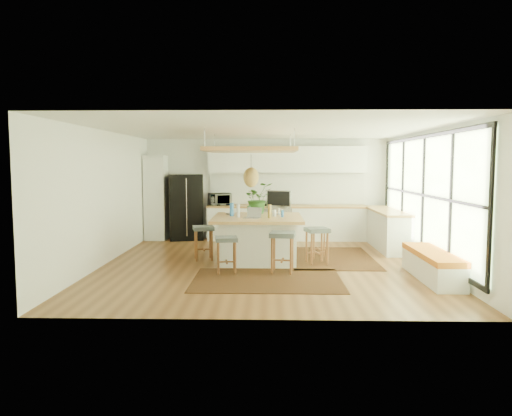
{
  "coord_description": "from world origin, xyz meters",
  "views": [
    {
      "loc": [
        0.07,
        -9.62,
        2.03
      ],
      "look_at": [
        -0.2,
        0.5,
        1.1
      ],
      "focal_mm": 33.82,
      "sensor_mm": 36.0,
      "label": 1
    }
  ],
  "objects_px": {
    "island": "(258,239)",
    "laptop": "(252,212)",
    "stool_right_front": "(317,246)",
    "microwave": "(220,198)",
    "stool_right_back": "(319,242)",
    "fridge": "(186,205)",
    "island_plant": "(258,202)",
    "monitor": "(279,203)",
    "stool_near_left": "(226,254)",
    "stool_near_right": "(282,254)",
    "stool_left_side": "(204,243)"
  },
  "relations": [
    {
      "from": "stool_right_front",
      "to": "stool_right_back",
      "type": "distance_m",
      "value": 0.63
    },
    {
      "from": "laptop",
      "to": "stool_left_side",
      "type": "bearing_deg",
      "value": -178.98
    },
    {
      "from": "stool_near_left",
      "to": "stool_near_right",
      "type": "xyz_separation_m",
      "value": [
        1.04,
        0.04,
        0.0
      ]
    },
    {
      "from": "fridge",
      "to": "microwave",
      "type": "relative_size",
      "value": 3.04
    },
    {
      "from": "stool_left_side",
      "to": "island",
      "type": "bearing_deg",
      "value": -2.32
    },
    {
      "from": "stool_right_front",
      "to": "monitor",
      "type": "bearing_deg",
      "value": 135.88
    },
    {
      "from": "island",
      "to": "stool_near_left",
      "type": "distance_m",
      "value": 1.32
    },
    {
      "from": "microwave",
      "to": "laptop",
      "type": "bearing_deg",
      "value": -90.63
    },
    {
      "from": "stool_near_left",
      "to": "stool_near_right",
      "type": "bearing_deg",
      "value": 2.04
    },
    {
      "from": "microwave",
      "to": "stool_near_left",
      "type": "bearing_deg",
      "value": -100.41
    },
    {
      "from": "stool_right_front",
      "to": "stool_left_side",
      "type": "distance_m",
      "value": 2.39
    },
    {
      "from": "island",
      "to": "laptop",
      "type": "distance_m",
      "value": 0.68
    },
    {
      "from": "stool_right_front",
      "to": "island_plant",
      "type": "xyz_separation_m",
      "value": [
        -1.23,
        0.89,
        0.84
      ]
    },
    {
      "from": "stool_right_back",
      "to": "microwave",
      "type": "relative_size",
      "value": 1.09
    },
    {
      "from": "fridge",
      "to": "stool_right_back",
      "type": "distance_m",
      "value": 4.18
    },
    {
      "from": "stool_near_left",
      "to": "stool_right_front",
      "type": "height_order",
      "value": "stool_right_front"
    },
    {
      "from": "stool_left_side",
      "to": "monitor",
      "type": "bearing_deg",
      "value": 13.73
    },
    {
      "from": "stool_near_left",
      "to": "fridge",
      "type": "bearing_deg",
      "value": 109.71
    },
    {
      "from": "stool_near_right",
      "to": "monitor",
      "type": "height_order",
      "value": "monitor"
    },
    {
      "from": "stool_right_back",
      "to": "stool_left_side",
      "type": "height_order",
      "value": "stool_left_side"
    },
    {
      "from": "stool_near_left",
      "to": "stool_right_back",
      "type": "height_order",
      "value": "stool_near_left"
    },
    {
      "from": "fridge",
      "to": "island_plant",
      "type": "xyz_separation_m",
      "value": [
        1.97,
        -2.22,
        0.27
      ]
    },
    {
      "from": "laptop",
      "to": "monitor",
      "type": "xyz_separation_m",
      "value": [
        0.55,
        0.78,
        0.14
      ]
    },
    {
      "from": "fridge",
      "to": "island_plant",
      "type": "height_order",
      "value": "fridge"
    },
    {
      "from": "stool_near_left",
      "to": "laptop",
      "type": "height_order",
      "value": "laptop"
    },
    {
      "from": "stool_near_right",
      "to": "stool_right_back",
      "type": "distance_m",
      "value": 1.7
    },
    {
      "from": "stool_right_front",
      "to": "stool_left_side",
      "type": "height_order",
      "value": "stool_right_front"
    },
    {
      "from": "stool_right_front",
      "to": "fridge",
      "type": "bearing_deg",
      "value": 135.85
    },
    {
      "from": "stool_near_left",
      "to": "microwave",
      "type": "height_order",
      "value": "microwave"
    },
    {
      "from": "island",
      "to": "stool_right_front",
      "type": "xyz_separation_m",
      "value": [
        1.21,
        -0.3,
        -0.11
      ]
    },
    {
      "from": "stool_right_front",
      "to": "stool_right_back",
      "type": "xyz_separation_m",
      "value": [
        0.11,
        0.62,
        0.0
      ]
    },
    {
      "from": "stool_near_left",
      "to": "microwave",
      "type": "distance_m",
      "value": 4.1
    },
    {
      "from": "stool_left_side",
      "to": "island_plant",
      "type": "height_order",
      "value": "island_plant"
    },
    {
      "from": "stool_right_front",
      "to": "island",
      "type": "bearing_deg",
      "value": 165.9
    },
    {
      "from": "stool_right_front",
      "to": "laptop",
      "type": "bearing_deg",
      "value": -178.39
    },
    {
      "from": "stool_near_left",
      "to": "stool_left_side",
      "type": "xyz_separation_m",
      "value": [
        -0.6,
        1.24,
        0.0
      ]
    },
    {
      "from": "stool_right_back",
      "to": "island_plant",
      "type": "xyz_separation_m",
      "value": [
        -1.34,
        0.26,
        0.84
      ]
    },
    {
      "from": "stool_near_left",
      "to": "stool_right_back",
      "type": "xyz_separation_m",
      "value": [
        1.88,
        1.51,
        0.0
      ]
    },
    {
      "from": "fridge",
      "to": "laptop",
      "type": "bearing_deg",
      "value": -70.74
    },
    {
      "from": "island_plant",
      "to": "laptop",
      "type": "bearing_deg",
      "value": -95.43
    },
    {
      "from": "stool_right_front",
      "to": "microwave",
      "type": "xyz_separation_m",
      "value": [
        -2.29,
        3.11,
        0.77
      ]
    },
    {
      "from": "island",
      "to": "stool_right_back",
      "type": "height_order",
      "value": "island"
    },
    {
      "from": "microwave",
      "to": "fridge",
      "type": "bearing_deg",
      "value": 162.17
    },
    {
      "from": "stool_right_front",
      "to": "monitor",
      "type": "relative_size",
      "value": 1.27
    },
    {
      "from": "island",
      "to": "stool_right_front",
      "type": "height_order",
      "value": "island"
    },
    {
      "from": "fridge",
      "to": "island_plant",
      "type": "relative_size",
      "value": 2.55
    },
    {
      "from": "stool_right_back",
      "to": "stool_left_side",
      "type": "bearing_deg",
      "value": -173.78
    },
    {
      "from": "island",
      "to": "stool_left_side",
      "type": "distance_m",
      "value": 1.15
    },
    {
      "from": "stool_right_back",
      "to": "island_plant",
      "type": "bearing_deg",
      "value": 168.81
    },
    {
      "from": "stool_near_left",
      "to": "microwave",
      "type": "bearing_deg",
      "value": 97.45
    }
  ]
}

